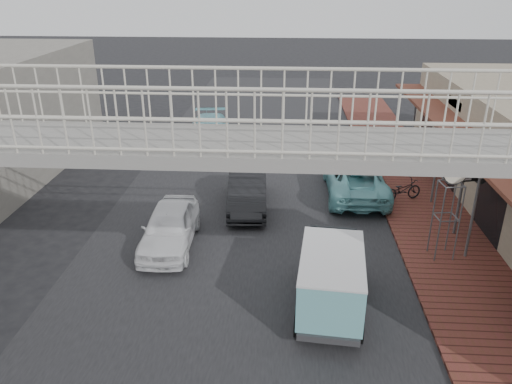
# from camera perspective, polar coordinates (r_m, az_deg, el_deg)

# --- Properties ---
(ground) EXTENTS (120.00, 120.00, 0.00)m
(ground) POSITION_cam_1_polar(r_m,az_deg,el_deg) (14.87, -2.28, -8.76)
(ground) COLOR black
(ground) RESTS_ON ground
(road_strip) EXTENTS (10.00, 60.00, 0.01)m
(road_strip) POSITION_cam_1_polar(r_m,az_deg,el_deg) (14.87, -2.28, -8.74)
(road_strip) COLOR black
(road_strip) RESTS_ON ground
(sidewalk) EXTENTS (3.00, 40.00, 0.10)m
(sidewalk) POSITION_cam_1_polar(r_m,az_deg,el_deg) (18.14, 19.67, -3.76)
(sidewalk) COLOR brown
(sidewalk) RESTS_ON ground
(footbridge) EXTENTS (16.40, 2.40, 6.34)m
(footbridge) POSITION_cam_1_polar(r_m,az_deg,el_deg) (9.84, -4.89, -5.49)
(footbridge) COLOR gray
(footbridge) RESTS_ON ground
(white_hatchback) EXTENTS (1.63, 3.88, 1.31)m
(white_hatchback) POSITION_cam_1_polar(r_m,az_deg,el_deg) (16.01, -9.85, -3.94)
(white_hatchback) COLOR white
(white_hatchback) RESTS_ON ground
(dark_sedan) EXTENTS (1.61, 4.00, 1.29)m
(dark_sedan) POSITION_cam_1_polar(r_m,az_deg,el_deg) (18.34, -0.99, 0.07)
(dark_sedan) COLOR black
(dark_sedan) RESTS_ON ground
(angkot_curb) EXTENTS (2.26, 4.85, 1.35)m
(angkot_curb) POSITION_cam_1_polar(r_m,az_deg,el_deg) (19.85, 11.26, 1.55)
(angkot_curb) COLOR #6EBBBF
(angkot_curb) RESTS_ON ground
(angkot_far) EXTENTS (2.53, 5.03, 1.40)m
(angkot_far) POSITION_cam_1_polar(r_m,az_deg,el_deg) (25.48, -5.30, 6.88)
(angkot_far) COLOR #79C5D1
(angkot_far) RESTS_ON ground
(angkot_van) EXTENTS (1.89, 3.61, 1.71)m
(angkot_van) POSITION_cam_1_polar(r_m,az_deg,el_deg) (12.79, 8.62, -9.17)
(angkot_van) COLOR black
(angkot_van) RESTS_ON ground
(motorcycle_near) EXTENTS (1.67, 1.14, 0.83)m
(motorcycle_near) POSITION_cam_1_polar(r_m,az_deg,el_deg) (19.60, 16.39, 0.24)
(motorcycle_near) COLOR black
(motorcycle_near) RESTS_ON sidewalk
(motorcycle_far) EXTENTS (1.55, 0.65, 0.91)m
(motorcycle_far) POSITION_cam_1_polar(r_m,az_deg,el_deg) (24.18, 12.82, 5.11)
(motorcycle_far) COLOR black
(motorcycle_far) RESTS_ON sidewalk
(street_clock) EXTENTS (0.80, 0.68, 3.15)m
(street_clock) POSITION_cam_1_polar(r_m,az_deg,el_deg) (15.24, 21.60, 1.75)
(street_clock) COLOR #59595B
(street_clock) RESTS_ON sidewalk
(arrow_sign) EXTENTS (1.66, 1.10, 2.74)m
(arrow_sign) POSITION_cam_1_polar(r_m,az_deg,el_deg) (17.35, 24.65, 2.37)
(arrow_sign) COLOR #59595B
(arrow_sign) RESTS_ON sidewalk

